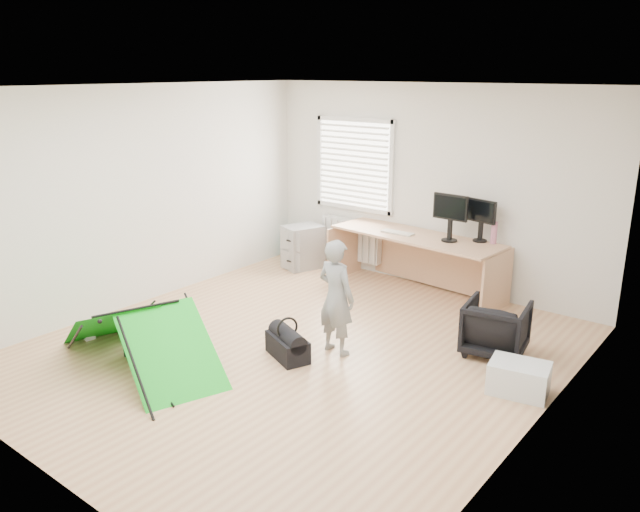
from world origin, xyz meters
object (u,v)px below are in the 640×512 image
Objects in this scene: filing_cabinet at (303,247)px; kite at (139,337)px; desk at (414,264)px; thermos at (494,233)px; monitor_left at (450,224)px; person at (336,297)px; laptop_bag at (142,345)px; storage_crate at (519,378)px; office_chair at (496,328)px; duffel_bag at (288,347)px; monitor_right at (481,226)px.

kite is (0.78, -3.49, -0.02)m from filing_cabinet.
desk is at bearing 93.45° from kite.
thermos is (0.96, 0.24, 0.53)m from desk.
monitor_left reaches higher than filing_cabinet.
person reaches higher than laptop_bag.
desk is 4.41× the size of storage_crate.
duffel_bag is at bearing 31.48° from office_chair.
storage_crate is (3.19, 1.81, -0.16)m from kite.
desk is 5.04× the size of monitor_left.
thermos reaches higher than kite.
person is 2.31× the size of duffel_bag.
kite is (-1.55, -3.57, -0.71)m from monitor_left.
thermos reaches higher than desk.
desk is 1.86m from filing_cabinet.
person is 1.93m from storage_crate.
storage_crate is at bearing -163.88° from person.
monitor_right is 0.65× the size of office_chair.
desk reaches higher than kite.
person is at bearing -77.14° from desk.
monitor_right reaches higher than kite.
kite is at bearing 33.10° from office_chair.
person is at bearing -90.76° from monitor_right.
duffel_bag is at bearing -99.41° from monitor_left.
laptop_bag is (-1.48, -1.35, -0.47)m from person.
office_chair reaches higher than storage_crate.
kite reaches higher than duffel_bag.
office_chair is 3.64m from kite.
filing_cabinet reaches higher than kite.
monitor_right reaches higher than storage_crate.
office_chair is at bearing -29.34° from desk.
desk reaches higher than filing_cabinet.
filing_cabinet is at bearing -26.00° from office_chair.
office_chair is at bearing 128.16° from storage_crate.
filing_cabinet is 3.45m from laptop_bag.
monitor_right is 0.77× the size of duffel_bag.
desk is 1.18× the size of kite.
thermos reaches higher than office_chair.
thermos is (0.17, 0.01, -0.06)m from monitor_right.
office_chair is (0.65, -1.34, -0.64)m from thermos.
monitor_left reaches higher than duffel_bag.
monitor_left reaches higher than monitor_right.
filing_cabinet is 1.22× the size of storage_crate.
thermos is at bearing 27.79° from monitor_left.
person is (-0.19, -2.11, -0.40)m from monitor_left.
kite is 3.69× the size of duffel_bag.
person is at bearing -169.27° from storage_crate.
storage_crate is at bearing -44.73° from monitor_right.
desk is 4.36× the size of duffel_bag.
monitor_left reaches higher than kite.
kite is (-2.68, -2.46, 0.02)m from office_chair.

